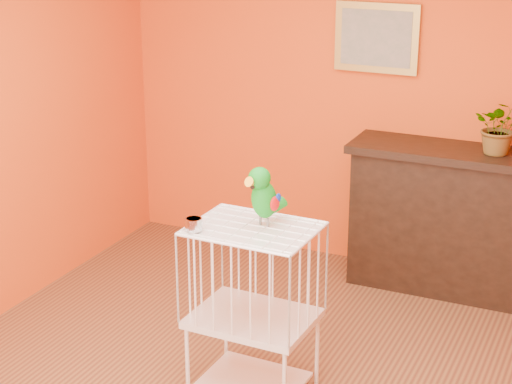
% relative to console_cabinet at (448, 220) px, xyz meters
% --- Properties ---
extents(room_shell, '(4.50, 4.50, 4.50)m').
position_rel_console_cabinet_xyz_m(room_shell, '(-0.65, -2.00, 1.05)').
color(room_shell, '#D84E14').
rests_on(room_shell, ground).
extents(console_cabinet, '(1.43, 0.51, 1.06)m').
position_rel_console_cabinet_xyz_m(console_cabinet, '(0.00, 0.00, 0.00)').
color(console_cabinet, black).
rests_on(console_cabinet, ground).
extents(potted_plant, '(0.41, 0.44, 0.29)m').
position_rel_console_cabinet_xyz_m(potted_plant, '(0.30, -0.01, 0.68)').
color(potted_plant, '#26722D').
rests_on(potted_plant, console_cabinet).
extents(framed_picture, '(0.62, 0.04, 0.50)m').
position_rel_console_cabinet_xyz_m(framed_picture, '(-0.65, 0.21, 1.22)').
color(framed_picture, '#B39840').
rests_on(framed_picture, room_shell).
extents(birdcage, '(0.68, 0.53, 1.03)m').
position_rel_console_cabinet_xyz_m(birdcage, '(-0.67, -1.85, 0.00)').
color(birdcage, silver).
rests_on(birdcage, ground).
extents(feed_cup, '(0.09, 0.09, 0.07)m').
position_rel_console_cabinet_xyz_m(feed_cup, '(-0.94, -2.02, 0.53)').
color(feed_cup, silver).
rests_on(feed_cup, birdcage).
extents(parrot, '(0.18, 0.31, 0.34)m').
position_rel_console_cabinet_xyz_m(parrot, '(-0.63, -1.79, 0.67)').
color(parrot, '#59544C').
rests_on(parrot, birdcage).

